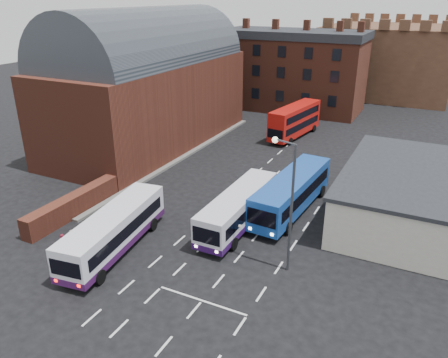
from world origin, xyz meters
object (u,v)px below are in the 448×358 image
at_px(bus_blue, 292,191).
at_px(pedestrian_beige, 72,239).
at_px(bus_red_double, 295,121).
at_px(pedestrian_red, 63,243).
at_px(bus_white_inbound, 238,207).
at_px(bus_white_outbound, 114,229).
at_px(street_lamp, 288,195).

distance_m(bus_blue, pedestrian_beige, 17.97).
height_order(bus_blue, bus_red_double, bus_red_double).
distance_m(pedestrian_red, pedestrian_beige, 0.73).
xyz_separation_m(bus_white_inbound, bus_red_double, (-3.48, 24.89, 0.46)).
height_order(bus_white_outbound, bus_red_double, bus_red_double).
bearing_deg(bus_red_double, bus_blue, 116.26).
bearing_deg(bus_white_inbound, bus_white_outbound, 48.08).
bearing_deg(pedestrian_red, bus_white_inbound, -149.58).
relative_size(bus_white_outbound, bus_blue, 0.93).
height_order(street_lamp, pedestrian_red, street_lamp).
xyz_separation_m(street_lamp, pedestrian_beige, (-14.80, -4.52, -4.75)).
relative_size(pedestrian_red, pedestrian_beige, 1.01).
relative_size(bus_blue, pedestrian_beige, 8.00).
height_order(bus_blue, pedestrian_beige, bus_blue).
xyz_separation_m(bus_red_double, pedestrian_red, (-6.17, -34.09, -1.42)).
distance_m(bus_white_outbound, street_lamp, 12.78).
distance_m(street_lamp, pedestrian_red, 16.50).
bearing_deg(bus_red_double, bus_white_inbound, 106.79).
xyz_separation_m(bus_red_double, pedestrian_beige, (-6.06, -33.36, -1.43)).
height_order(bus_white_outbound, bus_white_inbound, bus_white_outbound).
height_order(bus_blue, street_lamp, street_lamp).
xyz_separation_m(bus_white_inbound, pedestrian_beige, (-9.54, -8.47, -0.97)).
xyz_separation_m(bus_red_double, street_lamp, (8.74, -28.85, 3.32)).
distance_m(bus_blue, pedestrian_red, 18.57).
distance_m(bus_white_outbound, bus_white_inbound, 9.74).
height_order(bus_white_inbound, bus_red_double, bus_red_double).
height_order(bus_white_inbound, street_lamp, street_lamp).
relative_size(bus_white_inbound, bus_blue, 0.89).
bearing_deg(pedestrian_red, bus_white_outbound, -161.24).
height_order(bus_white_outbound, pedestrian_red, bus_white_outbound).
xyz_separation_m(bus_blue, pedestrian_beige, (-12.50, -12.86, -1.15)).
bearing_deg(bus_white_outbound, bus_blue, 43.15).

